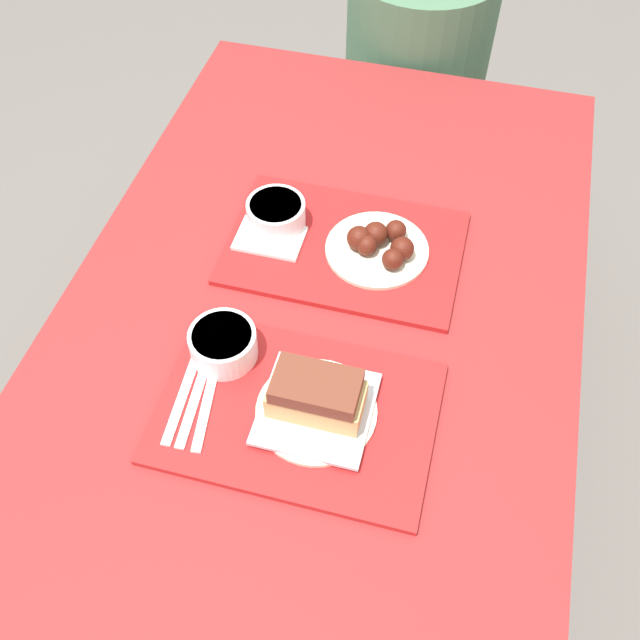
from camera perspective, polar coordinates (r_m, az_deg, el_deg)
ground_plane at (r=1.96m, az=-0.40°, el=-14.15°), size 12.00×12.00×0.00m
picnic_table at (r=1.36m, az=-0.56°, el=-2.90°), size 0.95×1.67×0.77m
picnic_bench_far at (r=2.31m, az=6.55°, el=13.88°), size 0.90×0.28×0.43m
tray_near at (r=1.18m, az=-1.85°, el=-7.40°), size 0.45×0.31×0.01m
tray_far at (r=1.41m, az=1.98°, el=5.81°), size 0.45×0.31×0.01m
bowl_coleslaw_near at (r=1.22m, az=-7.75°, el=-1.85°), size 0.12×0.12×0.06m
brisket_sandwich_plate at (r=1.15m, az=-0.29°, el=-6.48°), size 0.20×0.20×0.09m
plastic_fork_near at (r=1.20m, az=-10.06°, el=-6.55°), size 0.03×0.17×0.00m
plastic_knife_near at (r=1.20m, az=-9.08°, el=-6.80°), size 0.04×0.17×0.00m
plastic_spoon_near at (r=1.21m, az=-11.03°, el=-6.30°), size 0.03×0.17×0.00m
condiment_packet at (r=1.21m, az=-1.96°, el=-4.22°), size 0.04×0.03×0.01m
bowl_coleslaw_far at (r=1.42m, az=-3.53°, el=8.51°), size 0.12×0.12×0.06m
wings_plate_far at (r=1.38m, az=4.77°, el=6.02°), size 0.20×0.20×0.06m
napkin_far at (r=1.41m, az=-4.03°, el=6.55°), size 0.13×0.09×0.01m
person_seated_across at (r=2.12m, az=7.85°, el=20.87°), size 0.40×0.40×0.68m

